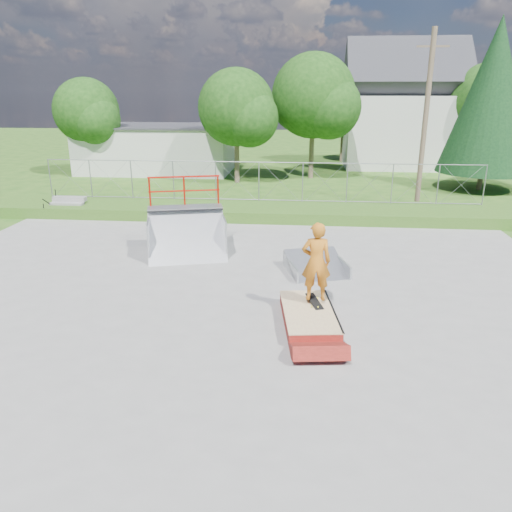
{
  "coord_description": "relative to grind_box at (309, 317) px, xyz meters",
  "views": [
    {
      "loc": [
        2.01,
        -12.17,
        5.41
      ],
      "look_at": [
        0.8,
        0.65,
        1.1
      ],
      "focal_mm": 35.0,
      "sensor_mm": 36.0,
      "label": 1
    }
  ],
  "objects": [
    {
      "name": "ground",
      "position": [
        -2.25,
        1.15,
        -0.19
      ],
      "size": [
        120.0,
        120.0,
        0.0
      ],
      "primitive_type": "plane",
      "color": "#265317",
      "rests_on": "ground"
    },
    {
      "name": "grass_berm",
      "position": [
        -2.25,
        10.65,
        0.06
      ],
      "size": [
        24.0,
        3.0,
        0.5
      ],
      "primitive_type": "cube",
      "color": "#265317",
      "rests_on": "ground"
    },
    {
      "name": "chain_link_fence",
      "position": [
        -2.25,
        11.65,
        1.21
      ],
      "size": [
        20.0,
        0.06,
        1.8
      ],
      "primitive_type": null,
      "color": "gray",
      "rests_on": "grass_berm"
    },
    {
      "name": "skater",
      "position": [
        0.14,
        0.42,
        1.21
      ],
      "size": [
        0.75,
        0.52,
        1.96
      ],
      "primitive_type": "imported",
      "rotation": [
        0.0,
        0.0,
        3.22
      ],
      "color": "#C36D1B",
      "rests_on": "grind_box"
    },
    {
      "name": "conifer_tree",
      "position": [
        9.75,
        18.15,
        4.86
      ],
      "size": [
        5.04,
        5.04,
        9.1
      ],
      "color": "brown",
      "rests_on": "ground"
    },
    {
      "name": "tree_back_mid",
      "position": [
        2.97,
        29.0,
        3.45
      ],
      "size": [
        4.08,
        3.84,
        5.7
      ],
      "color": "brown",
      "rests_on": "ground"
    },
    {
      "name": "quarter_pipe",
      "position": [
        -4.09,
        4.88,
        1.1
      ],
      "size": [
        3.03,
        2.75,
        2.56
      ],
      "primitive_type": null,
      "rotation": [
        0.0,
        0.0,
        0.26
      ],
      "color": "#ACAFB4",
      "rests_on": "concrete_pad"
    },
    {
      "name": "tree_left_near",
      "position": [
        -4.0,
        18.98,
        4.05
      ],
      "size": [
        4.76,
        4.48,
        6.65
      ],
      "color": "brown",
      "rests_on": "ground"
    },
    {
      "name": "tree_left_far",
      "position": [
        -14.02,
        20.99,
        3.75
      ],
      "size": [
        4.42,
        4.16,
        6.18
      ],
      "color": "brown",
      "rests_on": "ground"
    },
    {
      "name": "gable_house",
      "position": [
        6.75,
        27.15,
        3.65
      ],
      "size": [
        8.4,
        6.08,
        8.94
      ],
      "color": "silver",
      "rests_on": "ground"
    },
    {
      "name": "skateboard",
      "position": [
        0.14,
        0.42,
        0.23
      ],
      "size": [
        0.47,
        0.82,
        0.13
      ],
      "primitive_type": "cube",
      "rotation": [
        0.14,
        0.0,
        0.34
      ],
      "color": "black",
      "rests_on": "grind_box"
    },
    {
      "name": "concrete_stairs",
      "position": [
        -10.75,
        9.85,
        0.21
      ],
      "size": [
        1.5,
        1.6,
        0.8
      ],
      "primitive_type": null,
      "color": "gray",
      "rests_on": "ground"
    },
    {
      "name": "grind_box",
      "position": [
        0.0,
        0.0,
        0.0
      ],
      "size": [
        1.52,
        2.63,
        0.37
      ],
      "rotation": [
        0.0,
        0.0,
        0.13
      ],
      "color": "maroon",
      "rests_on": "concrete_pad"
    },
    {
      "name": "utility_building_flat",
      "position": [
        -10.25,
        23.15,
        1.31
      ],
      "size": [
        10.0,
        6.0,
        3.0
      ],
      "primitive_type": "cube",
      "color": "silver",
      "rests_on": "ground"
    },
    {
      "name": "concrete_pad",
      "position": [
        -2.25,
        1.15,
        -0.17
      ],
      "size": [
        20.0,
        16.0,
        0.04
      ],
      "primitive_type": "cube",
      "color": "gray",
      "rests_on": "ground"
    },
    {
      "name": "flat_bank_ramp",
      "position": [
        0.26,
        3.58,
        0.07
      ],
      "size": [
        2.11,
        2.19,
        0.52
      ],
      "primitive_type": null,
      "rotation": [
        0.0,
        0.0,
        0.28
      ],
      "color": "#ACAFB4",
      "rests_on": "concrete_pad"
    },
    {
      "name": "utility_pole",
      "position": [
        5.25,
        13.15,
        3.81
      ],
      "size": [
        0.24,
        0.24,
        8.0
      ],
      "primitive_type": "cylinder",
      "color": "brown",
      "rests_on": "ground"
    },
    {
      "name": "tree_right_far",
      "position": [
        12.02,
        24.97,
        4.36
      ],
      "size": [
        5.1,
        4.8,
        7.12
      ],
      "color": "brown",
      "rests_on": "ground"
    },
    {
      "name": "tree_center",
      "position": [
        0.54,
        20.96,
        4.66
      ],
      "size": [
        5.44,
        5.12,
        7.6
      ],
      "color": "brown",
      "rests_on": "ground"
    }
  ]
}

